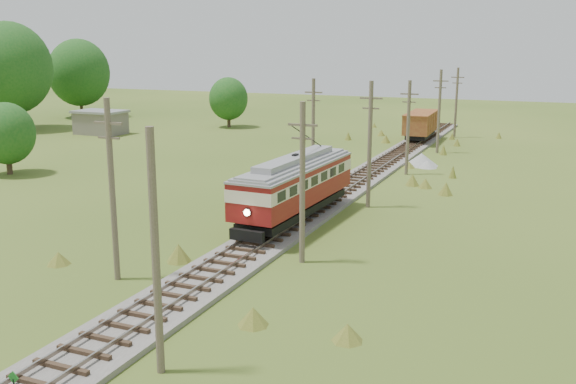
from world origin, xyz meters
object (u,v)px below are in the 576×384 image
at_px(switch_marker, 14,383).
at_px(gravel_pile, 422,160).
at_px(streetcar, 295,182).
at_px(gondola, 421,124).

distance_m(switch_marker, gravel_pile, 47.43).
relative_size(streetcar, gondola, 1.43).
relative_size(streetcar, gravel_pile, 3.72).
xyz_separation_m(streetcar, gravel_pile, (3.47, 23.79, -2.17)).
bearing_deg(switch_marker, gondola, 89.82).
height_order(switch_marker, gondola, gondola).
height_order(streetcar, gondola, streetcar).
distance_m(switch_marker, gondola, 63.08).
distance_m(switch_marker, streetcar, 23.59).
xyz_separation_m(switch_marker, gondola, (0.20, 63.06, 1.55)).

